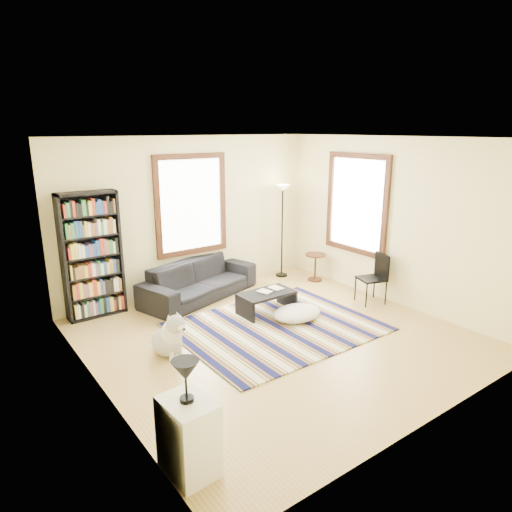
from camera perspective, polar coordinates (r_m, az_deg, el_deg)
floor at (r=6.77m, az=2.53°, el=-10.35°), size 5.00×5.00×0.10m
ceiling at (r=6.08m, az=2.87°, el=15.01°), size 5.00×5.00×0.10m
wall_back at (r=8.36m, az=-8.32°, el=5.07°), size 5.00×0.10×2.80m
wall_front at (r=4.65m, az=22.78°, el=-4.70°), size 5.00×0.10×2.80m
wall_left at (r=5.13m, az=-20.16°, el=-2.55°), size 0.10×5.00×2.80m
wall_right at (r=8.08m, az=17.01°, el=4.16°), size 0.10×5.00×2.80m
window_back at (r=8.26m, az=-8.12°, el=6.35°), size 1.20×0.06×1.60m
window_right at (r=8.48m, az=12.48°, el=6.38°), size 0.06×1.20×1.60m
rug at (r=7.02m, az=2.61°, el=-8.81°), size 2.89×2.31×0.02m
sofa at (r=8.15m, az=-7.13°, el=-3.00°), size 1.46×2.37×0.65m
bookshelf at (r=7.57m, az=-19.84°, el=0.05°), size 0.90×0.30×2.00m
coffee_table at (r=7.46m, az=1.32°, el=-5.86°), size 0.95×0.60×0.36m
book_a at (r=7.34m, az=0.71°, el=-4.64°), size 0.26×0.22×0.02m
book_b at (r=7.52m, az=2.01°, el=-4.15°), size 0.24×0.18×0.02m
floor_cushion at (r=7.29m, az=5.13°, el=-7.12°), size 0.96×0.82×0.21m
floor_lamp at (r=9.13m, az=3.28°, el=3.10°), size 0.34×0.34×1.86m
side_table at (r=9.08m, az=7.41°, el=-1.39°), size 0.50×0.50×0.54m
folding_chair at (r=8.07m, az=14.21°, el=-2.78°), size 0.52×0.51×0.86m
white_cabinet at (r=4.28m, az=-8.43°, el=-21.43°), size 0.41×0.52×0.70m
table_lamp at (r=3.98m, az=-8.75°, el=-15.22°), size 0.25×0.25×0.38m
dog at (r=6.22m, az=-11.13°, el=-9.47°), size 0.55×0.69×0.62m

